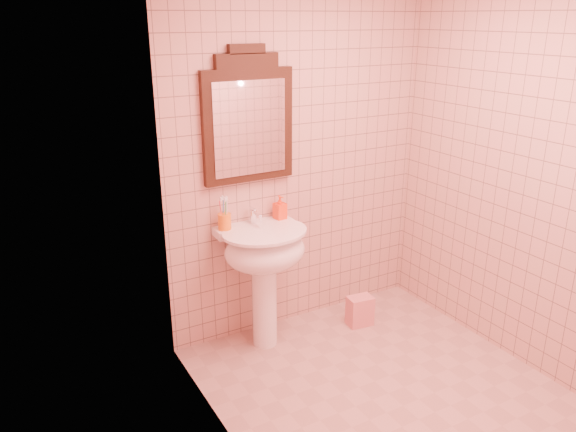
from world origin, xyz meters
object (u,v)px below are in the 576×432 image
mirror (248,120)px  soap_dispenser (280,207)px  towel (360,311)px  pedestal_sink (264,258)px  toothbrush_cup (225,221)px

mirror → soap_dispenser: 0.65m
towel → mirror: bearing=156.9°
towel → pedestal_sink: bearing=171.3°
mirror → pedestal_sink: bearing=-90.0°
mirror → towel: mirror is taller
soap_dispenser → pedestal_sink: bearing=-150.7°
toothbrush_cup → towel: (0.96, -0.26, -0.81)m
mirror → soap_dispenser: bearing=-15.5°
mirror → toothbrush_cup: mirror is taller
mirror → toothbrush_cup: (-0.22, -0.06, -0.64)m
toothbrush_cup → soap_dispenser: (0.42, 0.00, 0.03)m
mirror → soap_dispenser: (0.20, -0.06, -0.62)m
pedestal_sink → towel: (0.74, -0.11, -0.55)m
pedestal_sink → mirror: 0.92m
soap_dispenser → towel: size_ratio=0.74×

